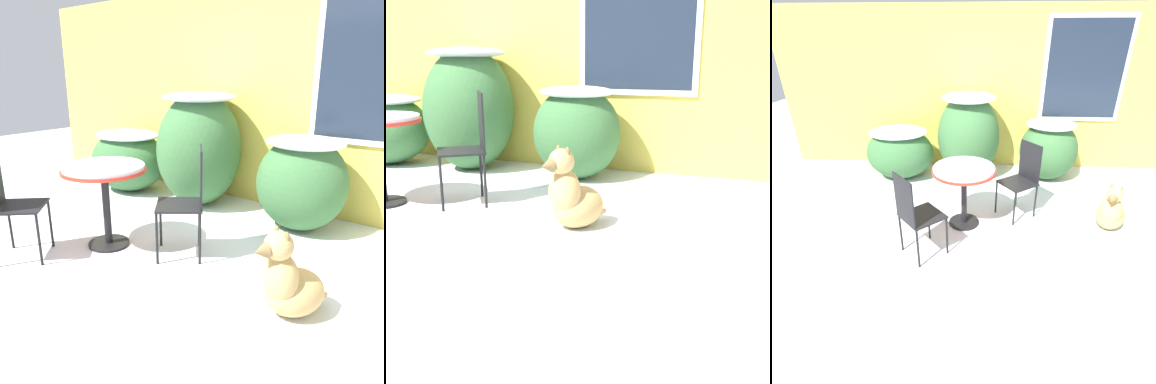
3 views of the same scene
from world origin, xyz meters
The scene contains 6 objects.
ground_plane centered at (0.00, 0.00, 0.00)m, with size 16.00×16.00×0.00m, color silver.
house_wall centered at (0.08, 2.20, 1.33)m, with size 8.00×0.10×2.60m.
shrub_middle centered at (-0.70, 1.66, 0.72)m, with size 1.00×1.08×1.37m.
shrub_right centered at (0.61, 1.66, 0.52)m, with size 0.93×0.86×0.98m.
patio_chair_near_table centered at (0.06, 0.46, 0.54)m, with size 0.56×0.56×0.98m.
dog centered at (1.14, 0.17, 0.24)m, with size 0.51×0.60×0.65m.
Camera 2 is at (2.40, -3.08, 1.27)m, focal length 45.00 mm.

